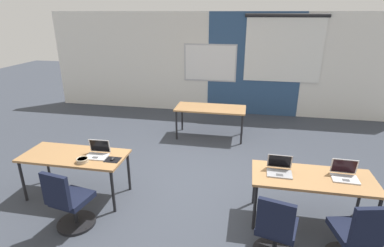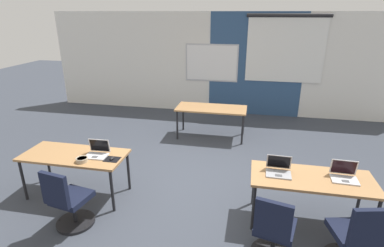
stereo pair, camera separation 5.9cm
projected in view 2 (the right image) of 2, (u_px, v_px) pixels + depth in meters
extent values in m
plane|color=#383D47|center=(192.00, 186.00, 5.11)|extent=(24.00, 24.00, 0.00)
cube|color=silver|center=(222.00, 64.00, 8.47)|extent=(10.00, 0.20, 2.80)
cube|color=#2D4C75|center=(255.00, 66.00, 8.20)|extent=(2.53, 0.01, 2.80)
cube|color=#B7B7BC|center=(212.00, 63.00, 8.41)|extent=(1.48, 0.02, 1.04)
cube|color=white|center=(212.00, 63.00, 8.41)|extent=(1.40, 0.02, 0.96)
cube|color=white|center=(285.00, 51.00, 7.90)|extent=(2.00, 0.02, 1.66)
cylinder|color=black|center=(289.00, 15.00, 7.59)|extent=(2.10, 0.10, 0.10)
cube|color=#A37547|center=(74.00, 155.00, 4.64)|extent=(1.60, 0.70, 0.04)
cylinder|color=black|center=(23.00, 180.00, 4.63)|extent=(0.04, 0.04, 0.68)
cylinder|color=black|center=(112.00, 191.00, 4.35)|extent=(0.04, 0.04, 0.68)
cylinder|color=black|center=(48.00, 162.00, 5.18)|extent=(0.04, 0.04, 0.68)
cylinder|color=black|center=(128.00, 171.00, 4.90)|extent=(0.04, 0.04, 0.68)
cube|color=#A37547|center=(312.00, 179.00, 3.99)|extent=(1.60, 0.70, 0.04)
cylinder|color=black|center=(253.00, 208.00, 3.97)|extent=(0.04, 0.04, 0.68)
cylinder|color=black|center=(375.00, 223.00, 3.70)|extent=(0.04, 0.04, 0.68)
cylinder|color=black|center=(254.00, 184.00, 4.53)|extent=(0.04, 0.04, 0.68)
cylinder|color=black|center=(360.00, 195.00, 4.25)|extent=(0.04, 0.04, 0.68)
cube|color=#A37547|center=(211.00, 108.00, 6.88)|extent=(1.60, 0.70, 0.04)
cylinder|color=black|center=(177.00, 125.00, 6.87)|extent=(0.04, 0.04, 0.68)
cylinder|color=black|center=(242.00, 130.00, 6.60)|extent=(0.04, 0.04, 0.68)
cylinder|color=black|center=(183.00, 117.00, 7.42)|extent=(0.04, 0.04, 0.68)
cylinder|color=black|center=(244.00, 121.00, 7.15)|extent=(0.04, 0.04, 0.68)
cube|color=#9E9EA3|center=(278.00, 174.00, 4.04)|extent=(0.34, 0.24, 0.02)
cube|color=#4C4C4F|center=(279.00, 175.00, 3.99)|extent=(0.09, 0.06, 0.00)
cube|color=#9E9EA3|center=(279.00, 162.00, 4.13)|extent=(0.33, 0.07, 0.22)
cube|color=black|center=(279.00, 162.00, 4.13)|extent=(0.30, 0.06, 0.19)
cylinder|color=black|center=(273.00, 241.00, 3.59)|extent=(0.06, 0.06, 0.34)
cube|color=black|center=(275.00, 227.00, 3.51)|extent=(0.53, 0.53, 0.08)
cube|color=black|center=(273.00, 220.00, 3.21)|extent=(0.40, 0.16, 0.46)
sphere|color=black|center=(276.00, 241.00, 3.85)|extent=(0.04, 0.04, 0.04)
cube|color=silver|center=(344.00, 180.00, 3.91)|extent=(0.34, 0.24, 0.02)
cube|color=#4C4C4F|center=(345.00, 181.00, 3.86)|extent=(0.09, 0.06, 0.00)
cube|color=silver|center=(344.00, 167.00, 3.99)|extent=(0.33, 0.05, 0.22)
cube|color=black|center=(344.00, 167.00, 3.98)|extent=(0.30, 0.04, 0.19)
cylinder|color=black|center=(348.00, 247.00, 3.49)|extent=(0.06, 0.06, 0.34)
cube|color=black|center=(352.00, 233.00, 3.42)|extent=(0.53, 0.53, 0.08)
cube|color=black|center=(369.00, 228.00, 3.09)|extent=(0.40, 0.15, 0.46)
sphere|color=black|center=(336.00, 245.00, 3.78)|extent=(0.04, 0.04, 0.04)
cube|color=silver|center=(96.00, 156.00, 4.55)|extent=(0.34, 0.24, 0.02)
cube|color=#4C4C4F|center=(95.00, 157.00, 4.50)|extent=(0.09, 0.06, 0.00)
cube|color=silver|center=(99.00, 145.00, 4.63)|extent=(0.33, 0.06, 0.22)
cube|color=black|center=(99.00, 145.00, 4.63)|extent=(0.30, 0.05, 0.19)
cube|color=black|center=(112.00, 159.00, 4.47)|extent=(0.22, 0.19, 0.00)
ellipsoid|color=black|center=(112.00, 158.00, 4.46)|extent=(0.06, 0.10, 0.03)
cylinder|color=black|center=(76.00, 222.00, 4.20)|extent=(0.52, 0.52, 0.04)
cylinder|color=black|center=(74.00, 211.00, 4.14)|extent=(0.06, 0.06, 0.34)
cube|color=black|center=(72.00, 198.00, 4.06)|extent=(0.51, 0.51, 0.08)
cube|color=black|center=(55.00, 190.00, 3.75)|extent=(0.40, 0.13, 0.46)
sphere|color=black|center=(87.00, 212.00, 4.40)|extent=(0.04, 0.04, 0.04)
sphere|color=black|center=(85.00, 229.00, 4.06)|extent=(0.04, 0.04, 0.04)
sphere|color=black|center=(60.00, 221.00, 4.21)|extent=(0.04, 0.04, 0.04)
cylinder|color=tan|center=(82.00, 160.00, 4.39)|extent=(0.17, 0.17, 0.05)
torus|color=tan|center=(82.00, 158.00, 4.38)|extent=(0.18, 0.18, 0.02)
cylinder|color=#B26628|center=(82.00, 159.00, 4.39)|extent=(0.14, 0.14, 0.01)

